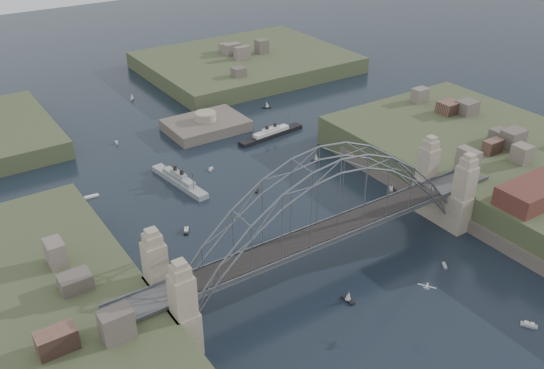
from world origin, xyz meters
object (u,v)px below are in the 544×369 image
at_px(naval_cruiser_far, 46,135).
at_px(fort_island, 206,131).
at_px(bridge, 327,214).
at_px(ocean_liner, 271,134).
at_px(naval_cruiser_near, 179,181).
at_px(wharf_shed, 541,190).

bearing_deg(naval_cruiser_far, fort_island, -26.75).
relative_size(bridge, ocean_liner, 3.97).
distance_m(naval_cruiser_near, ocean_liner, 35.01).
bearing_deg(fort_island, wharf_shed, -69.15).
bearing_deg(naval_cruiser_near, ocean_liner, 17.41).
bearing_deg(naval_cruiser_far, naval_cruiser_near, -66.72).
relative_size(naval_cruiser_near, ocean_liner, 0.97).
bearing_deg(naval_cruiser_far, wharf_shed, -55.42).
distance_m(bridge, naval_cruiser_near, 47.49).
bearing_deg(naval_cruiser_near, naval_cruiser_far, 113.28).
relative_size(fort_island, wharf_shed, 1.10).
distance_m(bridge, fort_island, 72.14).
bearing_deg(ocean_liner, naval_cruiser_near, -162.59).
distance_m(bridge, ocean_liner, 62.19).
height_order(fort_island, naval_cruiser_far, fort_island).
relative_size(naval_cruiser_near, naval_cruiser_far, 1.49).
distance_m(naval_cruiser_near, naval_cruiser_far, 48.65).
bearing_deg(ocean_liner, wharf_shed, -74.72).
xyz_separation_m(fort_island, ocean_liner, (12.93, -14.20, 1.14)).
xyz_separation_m(wharf_shed, naval_cruiser_near, (-52.48, 59.32, -9.05)).
bearing_deg(bridge, naval_cruiser_near, 100.60).
bearing_deg(fort_island, naval_cruiser_near, -129.69).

